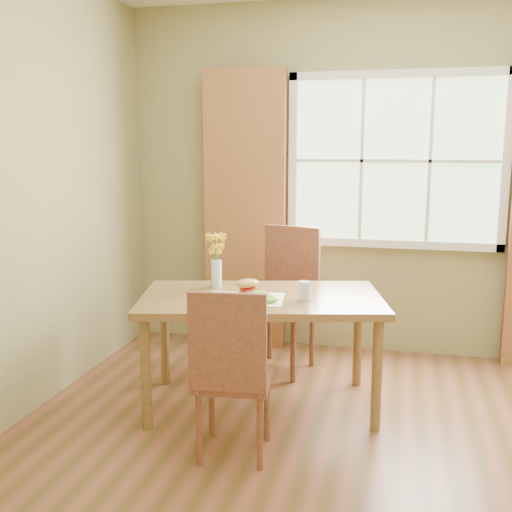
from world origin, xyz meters
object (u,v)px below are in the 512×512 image
object	(u,v)px
croissant_sandwich	(247,289)
dining_table	(261,307)
water_glass	(304,291)
flower_vase	(216,254)
chair_near	(231,368)
chair_far	(286,292)

from	to	relation	value
croissant_sandwich	dining_table	bearing A→B (deg)	24.82
water_glass	flower_vase	distance (m)	0.66
chair_near	water_glass	size ratio (longest dim) A/B	8.29
chair_near	chair_far	xyz separation A→B (m)	(0.01, 1.41, 0.06)
croissant_sandwich	flower_vase	xyz separation A→B (m)	(-0.28, 0.29, 0.14)
chair_near	flower_vase	xyz separation A→B (m)	(-0.34, 0.85, 0.42)
flower_vase	croissant_sandwich	bearing A→B (deg)	-46.18
dining_table	flower_vase	size ratio (longest dim) A/B	4.49
dining_table	flower_vase	xyz separation A→B (m)	(-0.33, 0.15, 0.29)
chair_far	water_glass	distance (m)	0.81
chair_near	water_glass	xyz separation A→B (m)	(0.26, 0.66, 0.26)
dining_table	croissant_sandwich	xyz separation A→B (m)	(-0.05, -0.14, 0.15)
chair_near	chair_far	size ratio (longest dim) A/B	0.89
dining_table	water_glass	distance (m)	0.30
dining_table	water_glass	bearing A→B (deg)	-21.86
water_glass	flower_vase	xyz separation A→B (m)	(-0.61, 0.20, 0.16)
chair_near	water_glass	world-z (taller)	chair_near
flower_vase	chair_far	bearing A→B (deg)	57.27
water_glass	chair_far	bearing A→B (deg)	108.54
dining_table	water_glass	xyz separation A→B (m)	(0.27, -0.04, 0.13)
dining_table	croissant_sandwich	world-z (taller)	croissant_sandwich
water_glass	dining_table	bearing A→B (deg)	171.37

